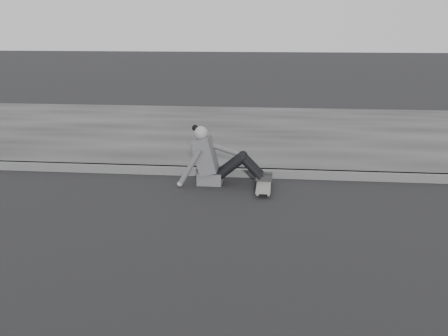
# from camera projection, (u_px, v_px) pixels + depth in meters

# --- Properties ---
(curb) EXTENTS (24.00, 0.16, 0.12)m
(curb) POSITION_uv_depth(u_px,v_px,m) (431.00, 178.00, 7.48)
(curb) COLOR #4D4D4D
(curb) RESTS_ON ground
(sidewalk) EXTENTS (24.00, 6.00, 0.12)m
(sidewalk) POSITION_uv_depth(u_px,v_px,m) (389.00, 135.00, 10.37)
(sidewalk) COLOR #393939
(sidewalk) RESTS_ON ground
(skateboard) EXTENTS (0.20, 0.78, 0.09)m
(skateboard) POSITION_uv_depth(u_px,v_px,m) (264.00, 185.00, 7.10)
(skateboard) COLOR #969691
(skateboard) RESTS_ON ground
(seated_woman) EXTENTS (1.38, 0.46, 0.88)m
(seated_woman) POSITION_uv_depth(u_px,v_px,m) (214.00, 160.00, 7.33)
(seated_woman) COLOR #4A4A4D
(seated_woman) RESTS_ON ground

